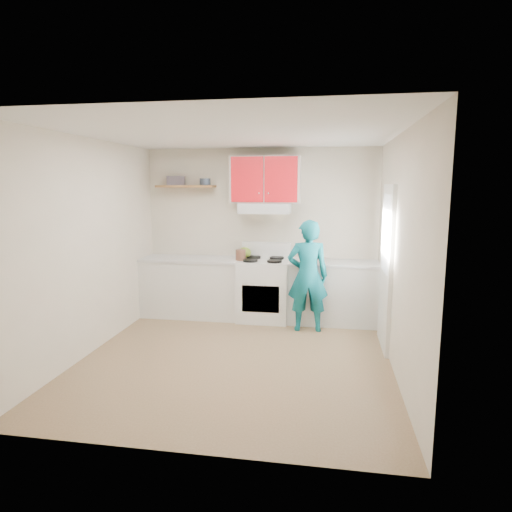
% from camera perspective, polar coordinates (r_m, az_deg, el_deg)
% --- Properties ---
extents(floor, '(3.80, 3.80, 0.00)m').
position_cam_1_polar(floor, '(5.36, -2.61, -13.15)').
color(floor, brown).
rests_on(floor, ground).
extents(ceiling, '(3.60, 3.80, 0.04)m').
position_cam_1_polar(ceiling, '(4.98, -2.84, 15.69)').
color(ceiling, white).
rests_on(ceiling, floor).
extents(back_wall, '(3.60, 0.04, 2.60)m').
position_cam_1_polar(back_wall, '(6.86, 0.60, 3.05)').
color(back_wall, beige).
rests_on(back_wall, floor).
extents(front_wall, '(3.60, 0.04, 2.60)m').
position_cam_1_polar(front_wall, '(3.21, -9.84, -4.22)').
color(front_wall, beige).
rests_on(front_wall, floor).
extents(left_wall, '(0.04, 3.80, 2.60)m').
position_cam_1_polar(left_wall, '(5.66, -20.84, 1.13)').
color(left_wall, beige).
rests_on(left_wall, floor).
extents(right_wall, '(0.04, 3.80, 2.60)m').
position_cam_1_polar(right_wall, '(4.96, 18.08, 0.21)').
color(right_wall, beige).
rests_on(right_wall, floor).
extents(door, '(0.05, 0.85, 2.05)m').
position_cam_1_polar(door, '(5.68, 16.65, -1.43)').
color(door, white).
rests_on(door, floor).
extents(door_glass, '(0.01, 0.55, 0.95)m').
position_cam_1_polar(door_glass, '(5.62, 16.58, 2.84)').
color(door_glass, white).
rests_on(door_glass, door).
extents(counter_left, '(1.52, 0.60, 0.90)m').
position_cam_1_polar(counter_left, '(6.95, -8.32, -4.07)').
color(counter_left, silver).
rests_on(counter_left, floor).
extents(counter_right, '(1.32, 0.60, 0.90)m').
position_cam_1_polar(counter_right, '(6.64, 9.99, -4.76)').
color(counter_right, silver).
rests_on(counter_right, floor).
extents(stove, '(0.76, 0.65, 0.92)m').
position_cam_1_polar(stove, '(6.68, 1.01, -4.45)').
color(stove, white).
rests_on(stove, floor).
extents(range_hood, '(0.76, 0.44, 0.15)m').
position_cam_1_polar(range_hood, '(6.60, 1.18, 6.25)').
color(range_hood, silver).
rests_on(range_hood, back_wall).
extents(upper_cabinets, '(1.02, 0.33, 0.70)m').
position_cam_1_polar(upper_cabinets, '(6.64, 1.26, 9.93)').
color(upper_cabinets, red).
rests_on(upper_cabinets, back_wall).
extents(shelf, '(0.90, 0.30, 0.04)m').
position_cam_1_polar(shelf, '(6.95, -9.12, 8.97)').
color(shelf, brown).
rests_on(shelf, back_wall).
extents(books, '(0.31, 0.25, 0.14)m').
position_cam_1_polar(books, '(6.96, -10.39, 9.65)').
color(books, '#423A42').
rests_on(books, shelf).
extents(tin, '(0.22, 0.22, 0.10)m').
position_cam_1_polar(tin, '(6.83, -6.65, 9.60)').
color(tin, '#333D4C').
rests_on(tin, shelf).
extents(kettle, '(0.21, 0.21, 0.17)m').
position_cam_1_polar(kettle, '(6.77, -1.48, 0.45)').
color(kettle, olive).
rests_on(kettle, stove).
extents(crock, '(0.19, 0.19, 0.18)m').
position_cam_1_polar(crock, '(6.56, -2.02, 0.05)').
color(crock, brown).
rests_on(crock, counter_left).
extents(cutting_board, '(0.33, 0.27, 0.02)m').
position_cam_1_polar(cutting_board, '(6.51, 7.21, -0.82)').
color(cutting_board, olive).
rests_on(cutting_board, counter_right).
extents(silicone_mat, '(0.37, 0.34, 0.01)m').
position_cam_1_polar(silicone_mat, '(6.49, 12.38, -1.06)').
color(silicone_mat, red).
rests_on(silicone_mat, counter_right).
extents(person, '(0.61, 0.44, 1.57)m').
position_cam_1_polar(person, '(6.14, 6.76, -2.58)').
color(person, '#0C616E').
rests_on(person, floor).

